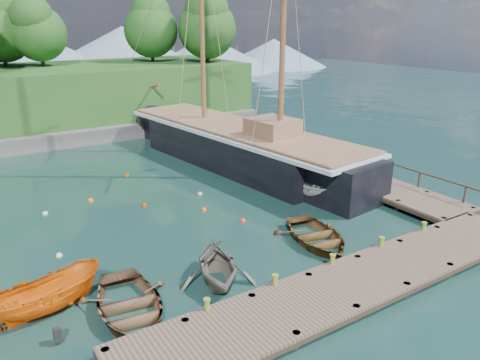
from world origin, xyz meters
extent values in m
plane|color=#16362E|center=(0.00, 0.00, 0.00)|extent=(160.00, 160.00, 0.00)
cube|color=#4C3B2F|center=(2.00, -6.50, 0.54)|extent=(20.00, 3.20, 0.12)
cube|color=black|center=(2.00, -6.50, 0.38)|extent=(20.00, 3.20, 0.20)
cylinder|color=black|center=(11.70, -5.20, 0.05)|extent=(0.28, 0.28, 1.10)
cube|color=#4C3B2F|center=(11.50, 7.00, 0.54)|extent=(3.20, 24.00, 0.12)
cube|color=black|center=(11.50, 7.00, 0.38)|extent=(3.20, 24.00, 0.20)
cylinder|color=black|center=(10.20, -4.70, 0.05)|extent=(0.28, 0.28, 1.10)
cylinder|color=black|center=(12.80, -4.70, 0.05)|extent=(0.28, 0.28, 1.10)
cylinder|color=black|center=(10.20, 18.70, 0.05)|extent=(0.28, 0.28, 1.10)
cylinder|color=black|center=(12.80, 18.70, 0.05)|extent=(0.28, 0.28, 1.10)
cylinder|color=olive|center=(-4.00, -5.10, 0.00)|extent=(0.26, 0.26, 0.45)
cylinder|color=olive|center=(-1.00, -5.10, 0.00)|extent=(0.26, 0.26, 0.45)
cylinder|color=olive|center=(2.00, -5.10, 0.00)|extent=(0.26, 0.26, 0.45)
cylinder|color=olive|center=(5.00, -5.10, 0.00)|extent=(0.26, 0.26, 0.45)
cylinder|color=olive|center=(8.00, -5.10, 0.00)|extent=(0.26, 0.26, 0.45)
imported|color=brown|center=(-6.16, -3.11, 0.00)|extent=(4.26, 5.44, 1.03)
imported|color=#6D685A|center=(-2.33, -2.93, 0.00)|extent=(4.33, 4.63, 1.97)
imported|color=#52391B|center=(3.56, -2.40, 0.00)|extent=(4.32, 5.29, 0.96)
imported|color=orange|center=(-8.64, -1.32, 0.00)|extent=(4.41, 2.19, 1.63)
imported|color=white|center=(7.26, 1.87, 0.00)|extent=(2.12, 4.49, 1.67)
cube|color=black|center=(7.41, 10.59, 0.92)|extent=(7.38, 17.29, 3.48)
cube|color=black|center=(6.14, 21.30, 0.92)|extent=(3.59, 5.59, 3.14)
cube|color=black|center=(8.54, 1.08, 0.92)|extent=(4.29, 4.73, 3.31)
cube|color=silver|center=(7.41, 10.59, 2.58)|extent=(8.05, 22.53, 0.25)
cube|color=brown|center=(7.41, 10.59, 2.83)|extent=(7.51, 22.00, 0.12)
cube|color=brown|center=(7.84, 7.02, 3.43)|extent=(3.06, 3.30, 1.20)
cylinder|color=brown|center=(5.71, 24.97, 4.03)|extent=(1.05, 6.88, 1.69)
cylinder|color=brown|center=(7.92, 6.31, 11.35)|extent=(0.36, 0.36, 17.03)
sphere|color=silver|center=(-7.28, 3.02, 0.00)|extent=(0.31, 0.31, 0.31)
sphere|color=red|center=(-1.67, 6.67, 0.00)|extent=(0.33, 0.33, 0.33)
sphere|color=orange|center=(0.92, 4.17, 0.00)|extent=(0.32, 0.32, 0.32)
sphere|color=silver|center=(1.93, 6.53, 0.00)|extent=(0.32, 0.32, 0.32)
sphere|color=orange|center=(-4.10, 9.06, 0.00)|extent=(0.37, 0.37, 0.37)
sphere|color=#D55C04|center=(-0.62, 12.48, 0.00)|extent=(0.32, 0.32, 0.32)
sphere|color=silver|center=(-6.78, 8.51, 0.00)|extent=(0.32, 0.32, 0.32)
sphere|color=red|center=(1.94, 1.67, 0.00)|extent=(0.34, 0.34, 0.34)
cylinder|color=#382616|center=(13.91, 26.65, 6.70)|extent=(0.36, 0.36, 1.40)
sphere|color=#1A4617|center=(13.91, 26.65, 9.30)|extent=(6.00, 6.00, 6.00)
cylinder|color=#382616|center=(-1.61, 31.21, 6.70)|extent=(0.36, 0.36, 1.40)
sphere|color=#1A4617|center=(-1.61, 31.21, 9.00)|extent=(5.13, 5.13, 5.13)
cylinder|color=#382616|center=(-4.58, 33.35, 6.70)|extent=(0.36, 0.36, 1.40)
sphere|color=#1A4617|center=(-4.58, 33.35, 9.32)|extent=(6.05, 6.05, 6.05)
cylinder|color=#382616|center=(14.09, 27.65, 6.70)|extent=(0.36, 0.36, 1.40)
sphere|color=#1A4617|center=(14.09, 27.65, 8.87)|extent=(4.77, 4.77, 4.77)
cylinder|color=#382616|center=(9.27, 30.39, 6.70)|extent=(0.36, 0.36, 1.40)
sphere|color=#1A4617|center=(9.27, 30.39, 9.14)|extent=(5.55, 5.55, 5.55)
cone|color=#728CA5|center=(20.00, 70.00, 4.50)|extent=(36.00, 36.00, 9.00)
cone|color=#728CA5|center=(38.00, 70.00, 3.50)|extent=(28.00, 28.00, 7.00)
cone|color=#728CA5|center=(5.00, 70.00, 4.00)|extent=(32.00, 32.00, 8.00)
cone|color=#728CA5|center=(55.00, 70.00, 3.00)|extent=(24.00, 24.00, 6.00)
camera|label=1|loc=(-10.70, -17.59, 10.35)|focal=35.00mm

